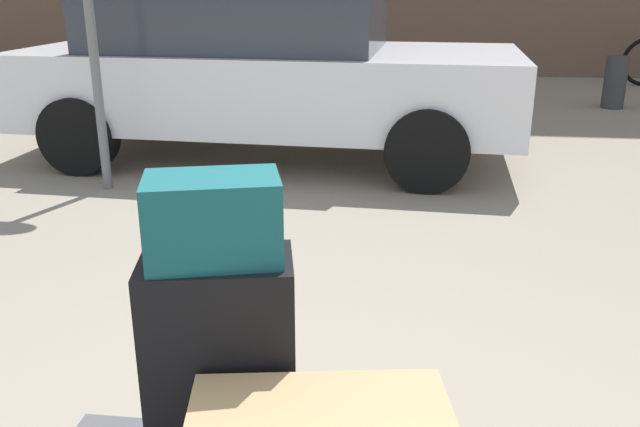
% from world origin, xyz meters
% --- Properties ---
extents(suitcase_black_front_left, '(0.40, 0.29, 0.57)m').
position_xyz_m(suitcase_black_front_left, '(-0.13, 0.21, 0.63)').
color(suitcase_black_front_left, black).
rests_on(suitcase_black_front_left, luggage_cart).
extents(duffel_bag_teal_topmost_pile, '(0.35, 0.27, 0.20)m').
position_xyz_m(duffel_bag_teal_topmost_pile, '(-0.13, 0.21, 1.02)').
color(duffel_bag_teal_topmost_pile, '#144C51').
rests_on(duffel_bag_teal_topmost_pile, suitcase_black_front_left).
extents(parked_car, '(4.40, 2.11, 1.42)m').
position_xyz_m(parked_car, '(-0.92, 4.71, 0.76)').
color(parked_car, silver).
rests_on(parked_car, ground_plane).
extents(bollard_kerb_near, '(0.27, 0.27, 0.64)m').
position_xyz_m(bollard_kerb_near, '(2.94, 7.58, 0.32)').
color(bollard_kerb_near, '#383838').
rests_on(bollard_kerb_near, ground_plane).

